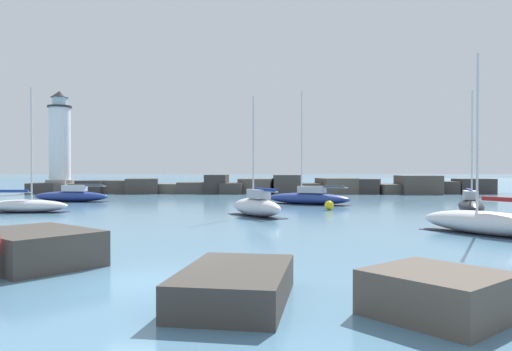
# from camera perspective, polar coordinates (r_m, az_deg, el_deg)

# --- Properties ---
(ground_plane) EXTENTS (600.00, 600.00, 0.00)m
(ground_plane) POSITION_cam_1_polar(r_m,az_deg,el_deg) (15.52, -13.09, -11.65)
(ground_plane) COLOR teal
(open_sea_beyond) EXTENTS (400.00, 116.00, 0.01)m
(open_sea_beyond) POSITION_cam_1_polar(r_m,az_deg,el_deg) (127.81, 0.26, -0.72)
(open_sea_beyond) COLOR teal
(open_sea_beyond) RESTS_ON ground
(breakwater_jetty) EXTENTS (63.49, 7.14, 2.52)m
(breakwater_jetty) POSITION_cam_1_polar(r_m,az_deg,el_deg) (67.65, 0.80, -1.24)
(breakwater_jetty) COLOR #423D38
(breakwater_jetty) RESTS_ON ground
(lighthouse) EXTENTS (3.82, 3.82, 14.08)m
(lighthouse) POSITION_cam_1_polar(r_m,az_deg,el_deg) (74.15, -21.51, 2.87)
(lighthouse) COLOR gray
(lighthouse) RESTS_ON ground
(foreground_rocks) EXTENTS (16.59, 10.10, 1.31)m
(foreground_rocks) POSITION_cam_1_polar(r_m,az_deg,el_deg) (15.63, -17.42, -9.50)
(foreground_rocks) COLOR #423D38
(foreground_rocks) RESTS_ON ground
(sailboat_moored_0) EXTENTS (6.56, 2.03, 9.53)m
(sailboat_moored_0) POSITION_cam_1_polar(r_m,az_deg,el_deg) (41.98, -24.87, -3.11)
(sailboat_moored_0) COLOR silver
(sailboat_moored_0) RESTS_ON ground
(sailboat_moored_1) EXTENTS (8.31, 5.66, 10.66)m
(sailboat_moored_1) POSITION_cam_1_polar(r_m,az_deg,el_deg) (46.97, 5.98, -2.51)
(sailboat_moored_1) COLOR navy
(sailboat_moored_1) RESTS_ON ground
(sailboat_moored_2) EXTENTS (4.57, 5.73, 8.46)m
(sailboat_moored_2) POSITION_cam_1_polar(r_m,az_deg,el_deg) (35.00, 0.07, -3.49)
(sailboat_moored_2) COLOR silver
(sailboat_moored_2) RESTS_ON ground
(sailboat_moored_3) EXTENTS (7.92, 2.49, 7.54)m
(sailboat_moored_3) POSITION_cam_1_polar(r_m,az_deg,el_deg) (53.80, -20.35, -2.16)
(sailboat_moored_3) COLOR navy
(sailboat_moored_3) RESTS_ON ground
(sailboat_moored_4) EXTENTS (3.31, 6.50, 9.09)m
(sailboat_moored_4) POSITION_cam_1_polar(r_m,az_deg,el_deg) (40.47, 23.35, -3.11)
(sailboat_moored_4) COLOR black
(sailboat_moored_4) RESTS_ON ground
(sailboat_moored_6) EXTENTS (5.74, 6.88, 9.25)m
(sailboat_moored_6) POSITION_cam_1_polar(r_m,az_deg,el_deg) (27.80, 24.91, -4.88)
(sailboat_moored_6) COLOR silver
(sailboat_moored_6) RESTS_ON ground
(mooring_buoy_orange_near) EXTENTS (0.75, 0.75, 0.95)m
(mooring_buoy_orange_near) POSITION_cam_1_polar(r_m,az_deg,el_deg) (40.80, 8.36, -3.39)
(mooring_buoy_orange_near) COLOR yellow
(mooring_buoy_orange_near) RESTS_ON ground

